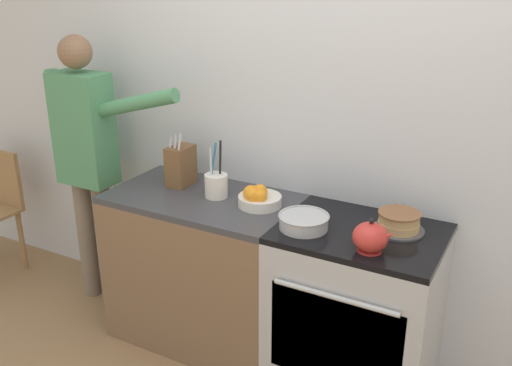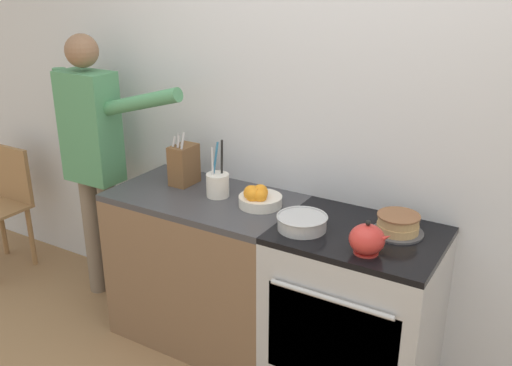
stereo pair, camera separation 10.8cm
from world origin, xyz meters
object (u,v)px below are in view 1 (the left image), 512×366
Objects in this scene: mixing_bowl at (304,221)px; person_baker at (87,150)px; tea_kettle at (371,237)px; fruit_bowl at (258,198)px; stove_range at (355,311)px; utensil_crock at (216,185)px; layer_cake at (399,222)px; knife_block at (181,165)px.

mixing_bowl is 0.14× the size of person_baker.
tea_kettle is 0.78× the size of mixing_bowl.
tea_kettle is 0.84× the size of fruit_bowl.
stove_range is 3.64× the size of mixing_bowl.
tea_kettle is at bearing -12.64° from utensil_crock.
utensil_crock is 0.26m from fruit_bowl.
fruit_bowl is (0.26, -0.01, -0.02)m from utensil_crock.
tea_kettle is 1.83m from person_baker.
tea_kettle is at bearing -16.61° from fruit_bowl.
layer_cake reaches higher than mixing_bowl.
person_baker is at bearing 174.03° from tea_kettle.
knife_block is at bearing 172.77° from fruit_bowl.
fruit_bowl is at bearing 177.34° from stove_range.
fruit_bowl is 0.13× the size of person_baker.
person_baker is (-0.63, -0.07, 0.01)m from knife_block.
person_baker reaches higher than tea_kettle.
mixing_bowl reaches higher than stove_range.
stove_range is at bearing -2.66° from fruit_bowl.
knife_block is at bearing 3.01° from person_baker.
mixing_bowl is 0.34m from fruit_bowl.
person_baker is at bearing -177.92° from layer_cake.
stove_range is 0.97m from utensil_crock.
person_baker reaches higher than fruit_bowl.
fruit_bowl is 1.16m from person_baker.
mixing_bowl is 1.48m from person_baker.
person_baker is at bearing -173.27° from knife_block.
knife_block is at bearing 167.00° from mixing_bowl.
person_baker reaches higher than knife_block.
person_baker is (-1.87, -0.07, 0.08)m from layer_cake.
knife_block is (-1.19, 0.26, 0.05)m from tea_kettle.
tea_kettle reaches higher than fruit_bowl.
layer_cake is at bearing 25.18° from mixing_bowl.
fruit_bowl is (0.53, -0.07, -0.07)m from knife_block.
layer_cake is at bearing 4.84° from fruit_bowl.
mixing_bowl is at bearing -22.03° from fruit_bowl.
mixing_bowl is 1.08× the size of fruit_bowl.
layer_cake is 1.27× the size of tea_kettle.
utensil_crock is 1.43× the size of fruit_bowl.
mixing_bowl is at bearing -154.82° from layer_cake.
fruit_bowl reaches higher than stove_range.
stove_range is 0.52× the size of person_baker.
stove_range is at bearing -4.34° from person_baker.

